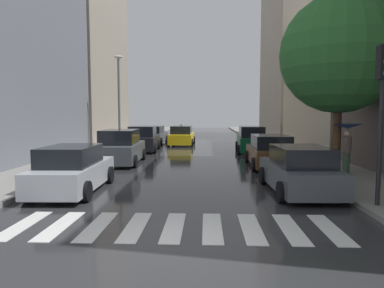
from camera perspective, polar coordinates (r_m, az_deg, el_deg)
The scene contains 19 objects.
ground_plane at distance 30.48m, azimuth 0.91°, elevation -0.04°, with size 28.00×72.00×0.04m, color #2B2B2E.
sidewalk_left at distance 31.31m, azimuth -11.07°, elevation 0.18°, with size 3.00×72.00×0.15m, color gray.
sidewalk_right at distance 31.00m, azimuth 13.01°, elevation 0.10°, with size 3.00×72.00×0.15m, color gray.
crosswalk_stripes at distance 8.36m, azimuth -3.01°, elevation -13.42°, with size 7.65×2.20×0.01m.
building_left_mid at distance 35.76m, azimuth -17.87°, elevation 18.36°, with size 6.00×12.71×22.12m, color #9E9384.
building_right_mid at distance 28.89m, azimuth 23.42°, elevation 9.29°, with size 6.00×12.61×10.04m, color #B2A38C.
building_right_far at distance 42.98m, azimuth 16.66°, elevation 14.95°, with size 6.00×13.63×20.47m, color #9E9384.
parked_car_left_nearest at distance 12.47m, azimuth -18.97°, elevation -4.07°, with size 2.08×4.37×1.58m.
parked_car_left_second at distance 18.78m, azimuth -11.62°, elevation -0.64°, with size 2.29×4.59×1.81m.
parked_car_left_third at distance 24.81m, azimuth -8.02°, elevation 0.73°, with size 2.27×4.43×1.78m.
parked_car_left_fourth at distance 31.16m, azimuth -6.40°, elevation 1.44°, with size 2.28×4.81×1.56m.
parked_car_right_nearest at distance 12.21m, azimuth 17.20°, elevation -4.22°, with size 2.18×4.29×1.57m.
parked_car_right_second at distance 17.74m, azimuth 12.65°, elevation -1.27°, with size 2.16×4.61×1.60m.
parked_car_right_third at distance 24.03m, azimuth 9.69°, elevation 0.59°, with size 2.10×4.46×1.80m.
taxi_midroad at distance 29.38m, azimuth -1.69°, elevation 1.31°, with size 2.14×4.72×1.81m.
pedestrian_foreground at distance 15.76m, azimuth 24.08°, elevation 1.22°, with size 1.16×1.16×2.08m.
street_tree_right at distance 16.22m, azimuth 23.02°, elevation 13.38°, with size 4.94×4.94×7.45m.
traffic_light_right_corner at distance 10.65m, azimuth 28.80°, elevation 7.82°, with size 0.30×0.42×4.30m.
lamp_post_left at distance 25.88m, azimuth -11.88°, elevation 7.89°, with size 0.60×0.28×6.66m.
Camera 1 is at (0.75, -6.35, 2.64)m, focal length 32.56 mm.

